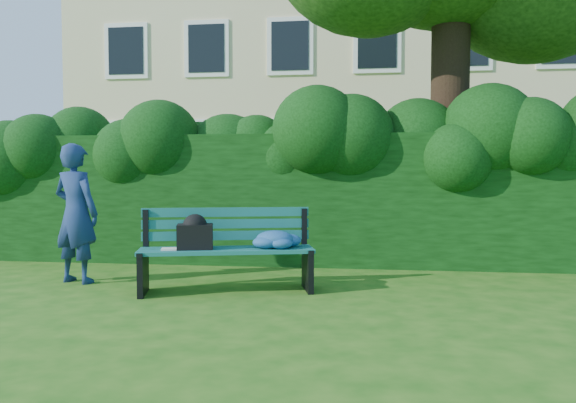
# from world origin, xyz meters

# --- Properties ---
(ground) EXTENTS (80.00, 80.00, 0.00)m
(ground) POSITION_xyz_m (0.00, 0.00, 0.00)
(ground) COLOR #1E5A12
(ground) RESTS_ON ground
(apartment_building) EXTENTS (16.00, 8.08, 12.00)m
(apartment_building) POSITION_xyz_m (-0.00, 13.99, 6.00)
(apartment_building) COLOR beige
(apartment_building) RESTS_ON ground
(hedge) EXTENTS (10.00, 1.00, 1.80)m
(hedge) POSITION_xyz_m (0.00, 2.20, 0.90)
(hedge) COLOR black
(hedge) RESTS_ON ground
(park_bench) EXTENTS (1.93, 1.00, 0.89)m
(park_bench) POSITION_xyz_m (-0.54, 0.14, 0.50)
(park_bench) COLOR #115757
(park_bench) RESTS_ON ground
(man_reading) EXTENTS (0.67, 0.53, 1.61)m
(man_reading) POSITION_xyz_m (-2.45, 0.36, 0.81)
(man_reading) COLOR navy
(man_reading) RESTS_ON ground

